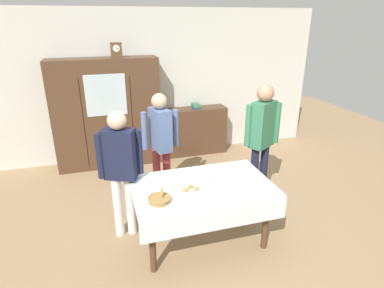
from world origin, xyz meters
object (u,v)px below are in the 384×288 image
(tea_cup_mid_left, at_px, (231,192))
(pastry_plate, at_px, (191,190))
(mantel_clock, at_px, (116,50))
(tea_cup_near_left, at_px, (208,177))
(bread_basket, at_px, (159,199))
(spoon_far_right, at_px, (261,192))
(person_near_right_end, at_px, (262,132))
(person_by_cabinet, at_px, (121,164))
(bookshelf_low, at_px, (196,131))
(spoon_near_right, at_px, (170,187))
(person_beside_shelf, at_px, (161,138))
(dining_table, at_px, (203,194))
(wall_cabinet, at_px, (107,114))
(book_stack, at_px, (196,106))
(tea_cup_front_edge, at_px, (250,182))

(tea_cup_mid_left, relative_size, pastry_plate, 0.46)
(mantel_clock, bearing_deg, tea_cup_mid_left, -72.71)
(tea_cup_near_left, height_order, tea_cup_mid_left, same)
(bread_basket, xyz_separation_m, spoon_far_right, (1.11, -0.12, -0.03))
(person_near_right_end, xyz_separation_m, person_by_cabinet, (-1.95, -0.27, -0.09))
(bookshelf_low, height_order, tea_cup_mid_left, bookshelf_low)
(bread_basket, height_order, spoon_near_right, bread_basket)
(spoon_far_right, xyz_separation_m, person_near_right_end, (0.51, 0.99, 0.30))
(spoon_far_right, bearing_deg, person_beside_shelf, 119.97)
(dining_table, height_order, wall_cabinet, wall_cabinet)
(bookshelf_low, xyz_separation_m, tea_cup_near_left, (-0.63, -2.48, 0.32))
(dining_table, relative_size, wall_cabinet, 0.83)
(pastry_plate, height_order, person_by_cabinet, person_by_cabinet)
(book_stack, relative_size, person_by_cabinet, 0.13)
(spoon_near_right, distance_m, person_near_right_end, 1.59)
(tea_cup_front_edge, height_order, spoon_near_right, tea_cup_front_edge)
(tea_cup_near_left, relative_size, person_by_cabinet, 0.08)
(tea_cup_mid_left, bearing_deg, bread_basket, 174.86)
(bread_basket, height_order, spoon_far_right, bread_basket)
(spoon_far_right, bearing_deg, tea_cup_near_left, 134.59)
(bread_basket, xyz_separation_m, person_near_right_end, (1.62, 0.87, 0.27))
(bookshelf_low, distance_m, person_by_cabinet, 2.79)
(spoon_near_right, distance_m, person_beside_shelf, 1.06)
(pastry_plate, bearing_deg, person_by_cabinet, 145.31)
(book_stack, distance_m, spoon_far_right, 2.96)
(bread_basket, bearing_deg, bookshelf_low, 65.56)
(dining_table, height_order, tea_cup_front_edge, tea_cup_front_edge)
(bookshelf_low, relative_size, bread_basket, 4.88)
(bookshelf_low, bearing_deg, spoon_far_right, -93.42)
(book_stack, height_order, person_near_right_end, person_near_right_end)
(tea_cup_near_left, relative_size, spoon_far_right, 1.09)
(dining_table, xyz_separation_m, pastry_plate, (-0.16, -0.06, 0.12))
(tea_cup_mid_left, bearing_deg, book_stack, 79.83)
(tea_cup_mid_left, xyz_separation_m, spoon_far_right, (0.34, -0.05, -0.02))
(person_near_right_end, height_order, person_beside_shelf, person_near_right_end)
(mantel_clock, xyz_separation_m, spoon_near_right, (0.30, -2.50, -1.28))
(person_near_right_end, bearing_deg, tea_cup_near_left, -151.37)
(mantel_clock, bearing_deg, person_near_right_end, -47.55)
(bread_basket, bearing_deg, tea_cup_near_left, 27.35)
(mantel_clock, distance_m, bread_basket, 3.04)
(tea_cup_front_edge, relative_size, pastry_plate, 0.46)
(book_stack, height_order, tea_cup_near_left, book_stack)
(dining_table, height_order, mantel_clock, mantel_clock)
(book_stack, distance_m, pastry_plate, 2.86)
(tea_cup_near_left, bearing_deg, tea_cup_mid_left, -74.80)
(tea_cup_near_left, height_order, person_by_cabinet, person_by_cabinet)
(tea_cup_front_edge, xyz_separation_m, person_near_right_end, (0.55, 0.79, 0.28))
(tea_cup_front_edge, height_order, spoon_far_right, tea_cup_front_edge)
(bread_basket, bearing_deg, dining_table, 18.68)
(tea_cup_front_edge, distance_m, spoon_far_right, 0.20)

